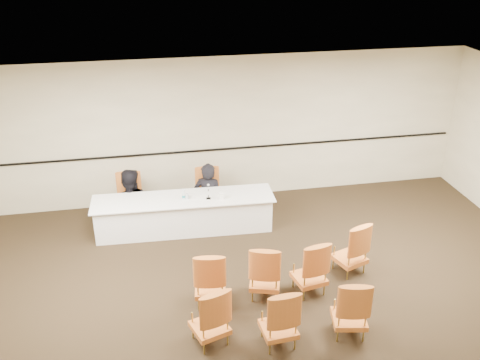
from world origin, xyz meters
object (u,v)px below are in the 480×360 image
water_bottle (183,194)px  aud_chair_front_left (210,277)px  aud_chair_back_left (209,314)px  aud_chair_front_right (310,266)px  panelist_second_chair (129,199)px  panelist_main (209,200)px  panel_table (184,214)px  aud_chair_front_mid (265,270)px  aud_chair_extra (350,247)px  microphone (208,193)px  aud_chair_back_mid (279,316)px  drinking_glass (187,197)px  panelist_main_chair (208,193)px  coffee_cup (222,196)px  aud_chair_back_right (350,306)px  panelist_second (130,209)px

water_bottle → aud_chair_front_left: aud_chair_front_left is taller
aud_chair_back_left → aud_chair_front_left: bearing=63.4°
aud_chair_front_right → panelist_second_chair: bearing=123.4°
panelist_main → aud_chair_front_right: bearing=134.4°
panel_table → aud_chair_front_mid: size_ratio=3.54×
aud_chair_front_right → aud_chair_extra: size_ratio=1.00×
panel_table → panelist_main: bearing=45.3°
microphone → aud_chair_back_mid: (0.52, -3.19, -0.32)m
drinking_glass → aud_chair_back_mid: 3.39m
panelist_main_chair → coffee_cup: size_ratio=7.03×
panel_table → water_bottle: (0.00, -0.04, 0.44)m
panelist_main_chair → water_bottle: 0.81m
aud_chair_front_mid → aud_chair_back_right: same height
panelist_main_chair → water_bottle: (-0.53, -0.54, 0.30)m
panelist_main → aud_chair_back_left: size_ratio=1.68×
panelist_second_chair → aud_chair_front_mid: (2.03, -2.80, 0.00)m
panelist_second → water_bottle: panelist_second is taller
panelist_main → aud_chair_extra: bearing=151.4°
panelist_second_chair → water_bottle: panelist_second_chair is taller
aud_chair_front_right → aud_chair_back_right: 1.06m
panelist_second → aud_chair_back_mid: panelist_second is taller
panelist_second → aud_chair_extra: panelist_second is taller
panelist_second → aud_chair_front_mid: (2.03, -2.80, 0.22)m
aud_chair_back_right → panel_table: bearing=132.1°
panelist_second_chair → microphone: panelist_second_chair is taller
panelist_main_chair → aud_chair_back_mid: (0.44, -3.80, 0.00)m
microphone → aud_chair_front_mid: 2.23m
panelist_main → aud_chair_back_left: bearing=103.2°
panelist_second_chair → aud_chair_back_left: (1.05, -3.66, 0.00)m
microphone → drinking_glass: microphone is taller
aud_chair_front_mid → panelist_main_chair: bearing=117.1°
water_bottle → aud_chair_back_mid: size_ratio=0.22×
aud_chair_front_mid → aud_chair_back_left: (-0.98, -0.86, 0.00)m
panelist_second_chair → microphone: (1.45, -0.67, 0.32)m
water_bottle → drinking_glass: 0.08m
water_bottle → coffee_cup: (0.69, -0.13, -0.03)m
panelist_main → water_bottle: panelist_main is taller
water_bottle → aud_chair_front_right: aud_chair_front_right is taller
water_bottle → drinking_glass: bearing=-8.7°
coffee_cup → aud_chair_front_left: size_ratio=0.14×
panelist_main_chair → drinking_glass: bearing=-128.5°
aud_chair_front_right → panelist_main_chair: bearing=102.8°
microphone → aud_chair_front_right: aud_chair_front_right is taller
microphone → aud_chair_back_left: 3.03m
water_bottle → aud_chair_back_mid: aud_chair_back_mid is taller
microphone → aud_chair_front_mid: bearing=-66.1°
aud_chair_back_left → water_bottle: bearing=72.7°
aud_chair_front_right → aud_chair_extra: 0.91m
panel_table → aud_chair_back_right: size_ratio=3.54×
panelist_main → water_bottle: size_ratio=7.81×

